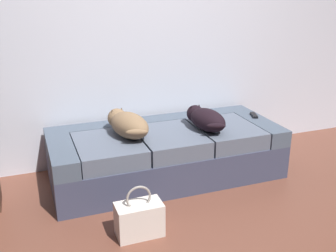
# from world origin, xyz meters

# --- Properties ---
(ground_plane) EXTENTS (10.00, 10.00, 0.00)m
(ground_plane) POSITION_xyz_m (0.00, 0.00, 0.00)
(ground_plane) COLOR brown
(back_wall) EXTENTS (6.40, 0.10, 2.80)m
(back_wall) POSITION_xyz_m (0.00, 1.58, 1.40)
(back_wall) COLOR silver
(back_wall) RESTS_ON ground
(couch) EXTENTS (2.02, 0.86, 0.45)m
(couch) POSITION_xyz_m (0.00, 1.05, 0.22)
(couch) COLOR #3B4059
(couch) RESTS_ON ground
(dog_tan) EXTENTS (0.36, 0.59, 0.20)m
(dog_tan) POSITION_xyz_m (-0.35, 1.03, 0.55)
(dog_tan) COLOR #856749
(dog_tan) RESTS_ON couch
(dog_dark) EXTENTS (0.30, 0.55, 0.19)m
(dog_dark) POSITION_xyz_m (0.33, 0.94, 0.54)
(dog_dark) COLOR black
(dog_dark) RESTS_ON couch
(tv_remote) EXTENTS (0.09, 0.16, 0.02)m
(tv_remote) POSITION_xyz_m (0.92, 1.10, 0.46)
(tv_remote) COLOR black
(tv_remote) RESTS_ON couch
(handbag) EXTENTS (0.32, 0.18, 0.38)m
(handbag) POSITION_xyz_m (-0.49, 0.26, 0.13)
(handbag) COLOR silver
(handbag) RESTS_ON ground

